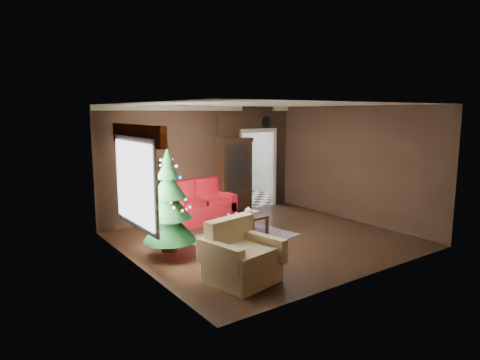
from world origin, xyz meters
TOP-DOWN VIEW (x-y plane):
  - floor at (0.00, 0.00)m, footprint 5.50×5.50m
  - ceiling at (0.00, 0.00)m, footprint 5.50×5.50m
  - wall_back at (0.00, 2.50)m, footprint 5.50×0.00m
  - wall_front at (0.00, -2.50)m, footprint 5.50×0.00m
  - wall_left at (-2.75, 0.00)m, footprint 0.00×5.50m
  - wall_right at (2.75, 0.00)m, footprint 0.00×5.50m
  - doorway at (1.70, 2.50)m, footprint 1.10×0.10m
  - left_window at (-2.71, 0.20)m, footprint 0.05×1.60m
  - valance at (-2.63, 0.20)m, footprint 0.12×2.10m
  - kitchen_floor at (1.70, 4.00)m, footprint 3.00×3.00m
  - kitchen_window at (1.70, 5.45)m, footprint 0.70×0.06m
  - rug at (-0.30, 0.40)m, footprint 2.32×1.85m
  - loveseat at (-0.40, 2.05)m, footprint 1.70×0.90m
  - curio_cabinet at (0.75, 2.27)m, footprint 0.90×0.45m
  - floor_lamp at (-1.60, 2.06)m, footprint 0.29×0.29m
  - christmas_tree at (-2.08, 0.19)m, footprint 1.00×1.00m
  - armchair at (-1.66, -1.50)m, footprint 1.14×1.14m
  - coffee_table at (-0.27, 0.40)m, footprint 1.00×0.64m
  - teapot at (-0.09, 0.46)m, footprint 0.23×0.23m
  - cup_a at (-0.29, 0.64)m, footprint 0.08×0.08m
  - cup_b at (-0.49, 0.63)m, footprint 0.07×0.07m
  - book at (0.12, 0.64)m, footprint 0.17×0.08m
  - wall_clock at (1.95, 2.45)m, footprint 0.32×0.32m
  - painting at (0.75, 2.46)m, footprint 0.62×0.05m
  - kitchen_counter at (1.70, 5.20)m, footprint 1.80×0.60m
  - kitchen_table at (1.40, 3.70)m, footprint 0.70×0.70m

SIDE VIEW (x-z plane):
  - floor at x=0.00m, z-range 0.00..0.00m
  - kitchen_floor at x=1.70m, z-range 0.00..0.00m
  - rug at x=-0.30m, z-range 0.00..0.01m
  - coffee_table at x=-0.27m, z-range 0.01..0.45m
  - kitchen_table at x=1.40m, z-range 0.00..0.75m
  - kitchen_counter at x=1.70m, z-range 0.00..0.90m
  - armchair at x=-1.66m, z-range -0.04..0.96m
  - cup_b at x=-0.49m, z-range 0.45..0.50m
  - cup_a at x=-0.29m, z-range 0.45..0.50m
  - loveseat at x=-0.40m, z-range 0.00..1.00m
  - teapot at x=-0.09m, z-range 0.45..0.62m
  - book at x=0.12m, z-range 0.45..0.69m
  - floor_lamp at x=-1.60m, z-range 0.08..1.58m
  - curio_cabinet at x=0.75m, z-range 0.00..1.90m
  - doorway at x=1.70m, z-range 0.00..2.10m
  - christmas_tree at x=-2.08m, z-range 0.11..1.99m
  - wall_back at x=0.00m, z-range -1.35..4.15m
  - wall_front at x=0.00m, z-range -1.35..4.15m
  - wall_left at x=-2.75m, z-range -1.35..4.15m
  - wall_right at x=2.75m, z-range -1.35..4.15m
  - left_window at x=-2.71m, z-range 0.75..2.15m
  - kitchen_window at x=1.70m, z-range 1.35..2.05m
  - painting at x=0.75m, z-range 1.99..2.51m
  - valance at x=-2.63m, z-range 2.10..2.44m
  - wall_clock at x=1.95m, z-range 2.35..2.41m
  - ceiling at x=0.00m, z-range 2.80..2.80m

